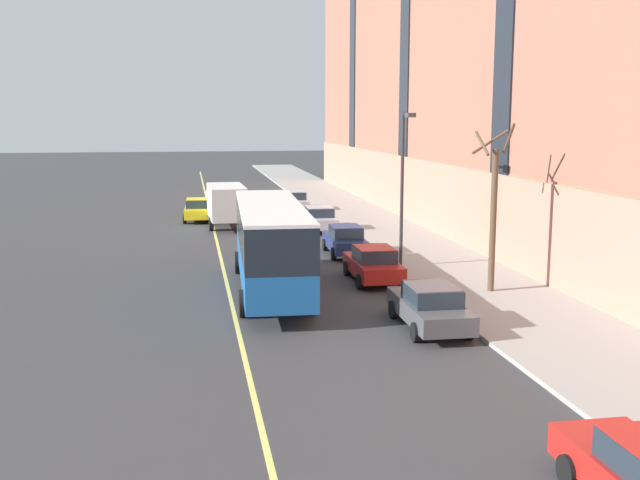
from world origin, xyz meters
The scene contains 13 objects.
ground_plane centered at (0.00, 0.00, 0.00)m, with size 260.00×260.00×0.00m, color #38383A.
sidewalk centered at (9.52, 3.00, 0.07)m, with size 5.61×160.00×0.15m, color #9E9B93.
city_bus centered at (0.75, 4.01, 2.12)m, with size 3.14×11.99×3.65m.
parked_car_silver_1 centered at (5.56, 20.10, 0.78)m, with size 2.12×4.31×1.56m.
parked_car_navy_2 centered at (5.48, 11.80, 0.78)m, with size 1.96×4.43×1.56m.
parked_car_darkgray_3 centered at (5.49, -2.14, 0.78)m, with size 2.06×4.68×1.56m.
parked_car_silver_4 centered at (5.40, 30.21, 0.78)m, with size 2.11×4.63×1.56m.
parked_car_red_6 centered at (5.38, 5.35, 0.78)m, with size 2.03×4.45×1.56m.
box_truck centered at (-0.12, 22.92, 1.61)m, with size 2.51×7.25×2.77m.
taxi_cab centered at (-1.86, 26.15, 0.78)m, with size 2.09×4.31×1.56m.
street_tree_mid_block centered at (9.50, 2.26, 3.46)m, with size 1.51×1.49×6.73m.
street_lamp centered at (7.31, 7.55, 4.53)m, with size 0.36×1.48×7.19m.
lane_centerline centered at (-0.95, 3.00, 0.00)m, with size 0.16×140.00×0.01m, color #E0D66B.
Camera 1 is at (-2.45, -25.73, 7.15)m, focal length 42.00 mm.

